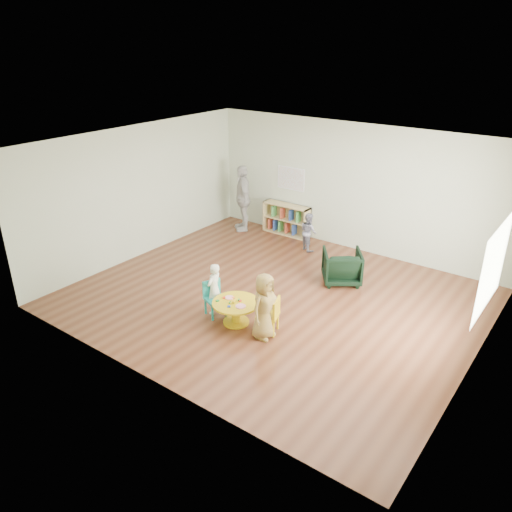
% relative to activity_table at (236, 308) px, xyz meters
% --- Properties ---
extents(room, '(7.10, 7.00, 2.80)m').
position_rel_activity_table_xyz_m(room, '(0.04, 1.10, 1.62)').
color(room, '#552C1A').
rests_on(room, ground).
extents(activity_table, '(0.79, 0.79, 0.44)m').
position_rel_activity_table_xyz_m(activity_table, '(0.00, 0.00, 0.00)').
color(activity_table, gold).
rests_on(activity_table, ground).
extents(kid_chair_left, '(0.43, 0.43, 0.62)m').
position_rel_activity_table_xyz_m(kid_chair_left, '(-0.48, 0.01, 0.06)').
color(kid_chair_left, teal).
rests_on(kid_chair_left, ground).
extents(kid_chair_right, '(0.42, 0.42, 0.62)m').
position_rel_activity_table_xyz_m(kid_chair_right, '(0.63, 0.11, 0.06)').
color(kid_chair_right, gold).
rests_on(kid_chair_right, ground).
extents(bookshelf, '(1.20, 0.30, 0.75)m').
position_rel_activity_table_xyz_m(bookshelf, '(-1.59, 3.96, 0.09)').
color(bookshelf, tan).
rests_on(bookshelf, ground).
extents(alphabet_poster, '(0.74, 0.01, 0.54)m').
position_rel_activity_table_xyz_m(alphabet_poster, '(-1.57, 4.08, 1.07)').
color(alphabet_poster, white).
rests_on(alphabet_poster, ground).
extents(armchair, '(1.00, 1.00, 0.66)m').
position_rel_activity_table_xyz_m(armchair, '(0.71, 2.42, 0.05)').
color(armchair, black).
rests_on(armchair, ground).
extents(child_left, '(0.25, 0.36, 0.92)m').
position_rel_activity_table_xyz_m(child_left, '(-0.52, 0.05, 0.19)').
color(child_left, white).
rests_on(child_left, ground).
extents(child_right, '(0.37, 0.55, 1.11)m').
position_rel_activity_table_xyz_m(child_right, '(0.62, -0.05, 0.28)').
color(child_right, yellow).
rests_on(child_right, ground).
extents(toddler, '(0.53, 0.49, 0.87)m').
position_rel_activity_table_xyz_m(toddler, '(-0.65, 3.41, 0.16)').
color(toddler, '#1A1D41').
rests_on(toddler, ground).
extents(adult_caretaker, '(0.96, 0.94, 1.62)m').
position_rel_activity_table_xyz_m(adult_caretaker, '(-2.61, 3.55, 0.53)').
color(adult_caretaker, silver).
rests_on(adult_caretaker, ground).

